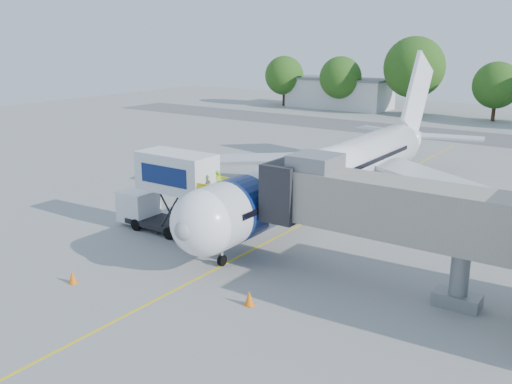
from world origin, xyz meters
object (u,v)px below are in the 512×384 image
Objects in this scene: ground_tug at (184,308)px; catering_hiloader at (170,193)px; jet_bridge at (375,206)px; aircraft at (334,170)px.

catering_hiloader is at bearing 143.20° from ground_tug.
ground_tug is at bearing -121.55° from jet_bridge.
aircraft is 4.44× the size of catering_hiloader.
catering_hiloader is at bearing -179.99° from jet_bridge.
catering_hiloader is at bearing -119.40° from aircraft.
catering_hiloader is (-14.26, -0.00, -1.58)m from jet_bridge.
catering_hiloader is 12.63m from ground_tug.
jet_bridge is 14.35m from catering_hiloader.
ground_tug is at bearing -44.24° from catering_hiloader.
jet_bridge is at bearing -54.30° from aircraft.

